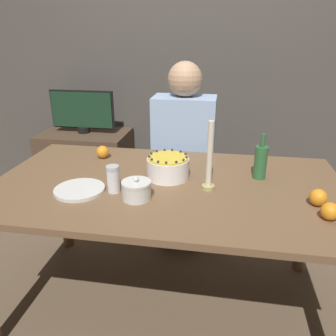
% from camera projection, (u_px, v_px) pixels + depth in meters
% --- Properties ---
extents(ground_plane, '(12.00, 12.00, 0.00)m').
position_uv_depth(ground_plane, '(167.00, 301.00, 1.84)').
color(ground_plane, brown).
extents(wall_behind, '(8.00, 0.05, 2.60)m').
position_uv_depth(wall_behind, '(196.00, 46.00, 2.62)').
color(wall_behind, '#4C4742').
rests_on(wall_behind, ground_plane).
extents(dining_table, '(1.67, 0.93, 0.73)m').
position_uv_depth(dining_table, '(167.00, 201.00, 1.60)').
color(dining_table, brown).
rests_on(dining_table, ground_plane).
extents(cake, '(0.21, 0.21, 0.12)m').
position_uv_depth(cake, '(168.00, 167.00, 1.60)').
color(cake, white).
rests_on(cake, dining_table).
extents(sugar_bowl, '(0.13, 0.13, 0.10)m').
position_uv_depth(sugar_bowl, '(136.00, 190.00, 1.40)').
color(sugar_bowl, silver).
rests_on(sugar_bowl, dining_table).
extents(sugar_shaker, '(0.06, 0.06, 0.12)m').
position_uv_depth(sugar_shaker, '(113.00, 179.00, 1.45)').
color(sugar_shaker, white).
rests_on(sugar_shaker, dining_table).
extents(plate_stack, '(0.23, 0.23, 0.02)m').
position_uv_depth(plate_stack, '(80.00, 190.00, 1.48)').
color(plate_stack, silver).
rests_on(plate_stack, dining_table).
extents(candle, '(0.06, 0.06, 0.32)m').
position_uv_depth(candle, '(209.00, 162.00, 1.45)').
color(candle, tan).
rests_on(candle, dining_table).
extents(bottle, '(0.06, 0.06, 0.23)m').
position_uv_depth(bottle, '(260.00, 162.00, 1.59)').
color(bottle, '#2D6638').
rests_on(bottle, dining_table).
extents(orange_fruit_0, '(0.07, 0.07, 0.07)m').
position_uv_depth(orange_fruit_0, '(103.00, 152.00, 1.87)').
color(orange_fruit_0, orange).
rests_on(orange_fruit_0, dining_table).
extents(orange_fruit_1, '(0.07, 0.07, 0.07)m').
position_uv_depth(orange_fruit_1, '(330.00, 211.00, 1.24)').
color(orange_fruit_1, orange).
rests_on(orange_fruit_1, dining_table).
extents(orange_fruit_2, '(0.07, 0.07, 0.07)m').
position_uv_depth(orange_fruit_2, '(318.00, 197.00, 1.35)').
color(orange_fruit_2, orange).
rests_on(orange_fruit_2, dining_table).
extents(person_man_blue_shirt, '(0.40, 0.34, 1.24)m').
position_uv_depth(person_man_blue_shirt, '(183.00, 167.00, 2.24)').
color(person_man_blue_shirt, '#473D33').
rests_on(person_man_blue_shirt, ground_plane).
extents(side_cabinet, '(0.73, 0.47, 0.62)m').
position_uv_depth(side_cabinet, '(88.00, 166.00, 2.88)').
color(side_cabinet, '#4C3828').
rests_on(side_cabinet, ground_plane).
extents(tv_monitor, '(0.54, 0.10, 0.35)m').
position_uv_depth(tv_monitor, '(82.00, 111.00, 2.70)').
color(tv_monitor, black).
rests_on(tv_monitor, side_cabinet).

